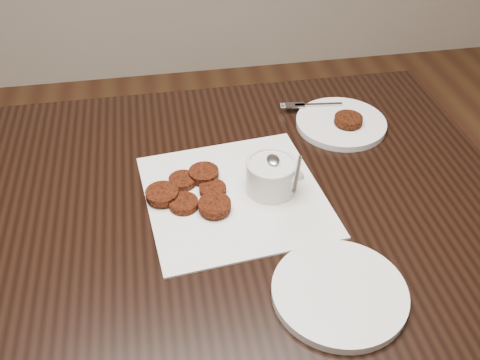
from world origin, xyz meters
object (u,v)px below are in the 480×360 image
Objects in this scene: sauce_ramekin at (272,162)px; plate_empty at (339,292)px; table at (171,343)px; napkin at (234,196)px; plate_with_patty at (341,120)px.

sauce_ramekin is 0.26m from plate_empty.
napkin is (0.15, 0.03, 0.38)m from table.
table is at bearing -170.31° from sauce_ramekin.
sauce_ramekin is 0.27m from plate_with_patty.
table is at bearing -167.52° from napkin.
table is at bearing -152.05° from plate_with_patty.
plate_empty is (-0.14, -0.43, -0.01)m from plate_with_patty.
plate_with_patty is at bearing 42.99° from sauce_ramekin.
napkin is 1.54× the size of plate_empty.
sauce_ramekin reaches higher than plate_with_patty.
sauce_ramekin reaches higher than napkin.
napkin is at bearing -176.62° from sauce_ramekin.
napkin is 0.09m from sauce_ramekin.
plate_empty is (0.12, -0.25, 0.00)m from napkin.
plate_empty is (0.05, -0.25, -0.06)m from sauce_ramekin.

